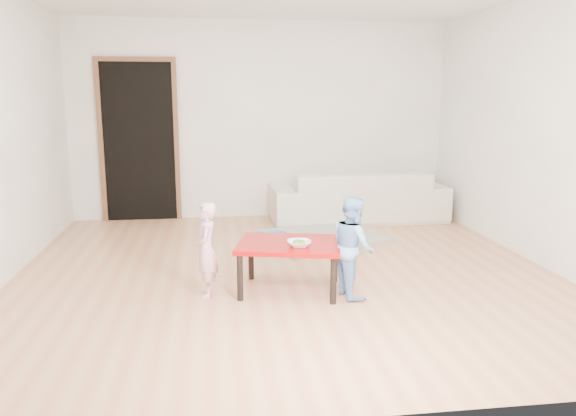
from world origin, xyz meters
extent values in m
cube|color=#BF7952|center=(0.00, 0.00, 0.00)|extent=(5.00, 5.00, 0.01)
cube|color=white|center=(0.00, 2.50, 1.30)|extent=(5.00, 0.02, 2.60)
cube|color=white|center=(2.50, 0.00, 1.30)|extent=(0.02, 5.00, 2.60)
imported|color=beige|center=(1.23, 2.05, 0.33)|extent=(2.30, 0.94, 0.66)
cube|color=#D75E17|center=(0.99, 1.80, 0.50)|extent=(0.46, 0.41, 0.12)
imported|color=white|center=(0.03, -0.68, 0.45)|extent=(0.20, 0.20, 0.05)
imported|color=#CF5E88|center=(-0.73, -0.57, 0.39)|extent=(0.20, 0.29, 0.79)
imported|color=#5D9ED9|center=(0.47, -0.72, 0.42)|extent=(0.38, 0.45, 0.84)
imported|color=teal|center=(-0.05, 0.96, 0.06)|extent=(0.39, 0.39, 0.12)
camera|label=1|loc=(-0.65, -5.06, 1.65)|focal=35.00mm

